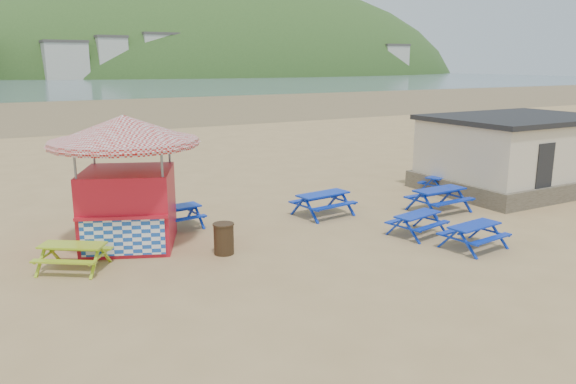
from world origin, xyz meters
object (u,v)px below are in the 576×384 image
picnic_table_yellow (73,257)px  ice_cream_kiosk (126,165)px  picnic_table_blue_b (323,204)px  amenity_block (516,153)px  picnic_table_blue_a (174,217)px  litter_bin (224,238)px

picnic_table_yellow → ice_cream_kiosk: ice_cream_kiosk is taller
picnic_table_blue_b → ice_cream_kiosk: bearing=173.0°
ice_cream_kiosk → amenity_block: (16.32, -0.46, -0.88)m
picnic_table_blue_a → amenity_block: size_ratio=0.25×
litter_bin → amenity_block: bearing=6.6°
picnic_table_yellow → amenity_block: amenity_block is taller
amenity_block → picnic_table_yellow: bearing=-177.3°
picnic_table_yellow → picnic_table_blue_a: bearing=68.0°
picnic_table_blue_a → picnic_table_blue_b: 5.25m
picnic_table_blue_a → ice_cream_kiosk: bearing=-153.3°
litter_bin → amenity_block: (14.21, 1.65, 1.11)m
picnic_table_yellow → litter_bin: (3.94, -0.80, 0.11)m
amenity_block → picnic_table_blue_a: bearing=174.1°
amenity_block → litter_bin: bearing=-173.4°
picnic_table_blue_b → ice_cream_kiosk: ice_cream_kiosk is taller
picnic_table_blue_a → picnic_table_blue_b: bearing=-17.1°
picnic_table_yellow → amenity_block: (18.15, 0.85, 1.22)m
picnic_table_blue_b → litter_bin: litter_bin is taller
picnic_table_blue_a → ice_cream_kiosk: 2.88m
picnic_table_yellow → litter_bin: bearing=22.7°
ice_cream_kiosk → amenity_block: 16.35m
picnic_table_yellow → ice_cream_kiosk: size_ratio=0.38×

